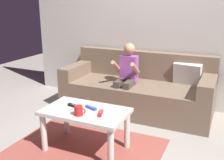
{
  "coord_description": "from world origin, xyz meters",
  "views": [
    {
      "loc": [
        0.99,
        -2.24,
        1.48
      ],
      "look_at": [
        -0.27,
        0.52,
        0.58
      ],
      "focal_mm": 42.89,
      "sensor_mm": 36.0,
      "label": 1
    }
  ],
  "objects_px": {
    "game_remote_black_near_edge": "(73,106)",
    "coffee_mug": "(79,111)",
    "person_seated_on_couch": "(126,75)",
    "couch": "(138,90)",
    "coffee_table": "(85,117)",
    "game_remote_red_center": "(101,113)",
    "game_remote_blue_far_corner": "(91,108)"
  },
  "relations": [
    {
      "from": "game_remote_red_center",
      "to": "coffee_table",
      "type": "bearing_deg",
      "value": 170.9
    },
    {
      "from": "couch",
      "to": "game_remote_black_near_edge",
      "type": "bearing_deg",
      "value": -103.63
    },
    {
      "from": "game_remote_red_center",
      "to": "game_remote_blue_far_corner",
      "type": "bearing_deg",
      "value": 151.63
    },
    {
      "from": "coffee_mug",
      "to": "coffee_table",
      "type": "bearing_deg",
      "value": 94.2
    },
    {
      "from": "game_remote_black_near_edge",
      "to": "coffee_table",
      "type": "bearing_deg",
      "value": -8.92
    },
    {
      "from": "person_seated_on_couch",
      "to": "coffee_mug",
      "type": "height_order",
      "value": "person_seated_on_couch"
    },
    {
      "from": "person_seated_on_couch",
      "to": "game_remote_blue_far_corner",
      "type": "distance_m",
      "value": 1.0
    },
    {
      "from": "game_remote_red_center",
      "to": "couch",
      "type": "bearing_deg",
      "value": 92.23
    },
    {
      "from": "coffee_table",
      "to": "coffee_mug",
      "type": "bearing_deg",
      "value": -85.8
    },
    {
      "from": "game_remote_blue_far_corner",
      "to": "game_remote_black_near_edge",
      "type": "bearing_deg",
      "value": -171.89
    },
    {
      "from": "couch",
      "to": "coffee_mug",
      "type": "bearing_deg",
      "value": -95.43
    },
    {
      "from": "person_seated_on_couch",
      "to": "game_remote_blue_far_corner",
      "type": "xyz_separation_m",
      "value": [
        0.01,
        -0.99,
        -0.1
      ]
    },
    {
      "from": "game_remote_black_near_edge",
      "to": "game_remote_red_center",
      "type": "relative_size",
      "value": 1.0
    },
    {
      "from": "person_seated_on_couch",
      "to": "coffee_table",
      "type": "xyz_separation_m",
      "value": [
        -0.03,
        -1.04,
        -0.19
      ]
    },
    {
      "from": "couch",
      "to": "game_remote_blue_far_corner",
      "type": "xyz_separation_m",
      "value": [
        -0.1,
        -1.17,
        0.16
      ]
    },
    {
      "from": "person_seated_on_couch",
      "to": "game_remote_red_center",
      "type": "relative_size",
      "value": 6.62
    },
    {
      "from": "couch",
      "to": "coffee_table",
      "type": "height_order",
      "value": "couch"
    },
    {
      "from": "couch",
      "to": "coffee_table",
      "type": "distance_m",
      "value": 1.23
    },
    {
      "from": "couch",
      "to": "coffee_table",
      "type": "relative_size",
      "value": 2.39
    },
    {
      "from": "person_seated_on_couch",
      "to": "couch",
      "type": "bearing_deg",
      "value": 59.04
    },
    {
      "from": "person_seated_on_couch",
      "to": "coffee_mug",
      "type": "bearing_deg",
      "value": -91.09
    },
    {
      "from": "couch",
      "to": "coffee_table",
      "type": "bearing_deg",
      "value": -96.5
    },
    {
      "from": "person_seated_on_couch",
      "to": "game_remote_black_near_edge",
      "type": "distance_m",
      "value": 1.04
    },
    {
      "from": "person_seated_on_couch",
      "to": "coffee_mug",
      "type": "xyz_separation_m",
      "value": [
        -0.02,
        -1.18,
        -0.06
      ]
    },
    {
      "from": "couch",
      "to": "game_remote_black_near_edge",
      "type": "relative_size",
      "value": 14.03
    },
    {
      "from": "coffee_table",
      "to": "coffee_mug",
      "type": "height_order",
      "value": "coffee_mug"
    },
    {
      "from": "person_seated_on_couch",
      "to": "game_remote_black_near_edge",
      "type": "xyz_separation_m",
      "value": [
        -0.18,
        -1.02,
        -0.1
      ]
    },
    {
      "from": "coffee_table",
      "to": "game_remote_blue_far_corner",
      "type": "bearing_deg",
      "value": 53.02
    },
    {
      "from": "game_remote_black_near_edge",
      "to": "coffee_mug",
      "type": "relative_size",
      "value": 1.22
    },
    {
      "from": "game_remote_red_center",
      "to": "coffee_mug",
      "type": "height_order",
      "value": "coffee_mug"
    },
    {
      "from": "game_remote_black_near_edge",
      "to": "coffee_mug",
      "type": "height_order",
      "value": "coffee_mug"
    },
    {
      "from": "game_remote_black_near_edge",
      "to": "game_remote_red_center",
      "type": "bearing_deg",
      "value": -9.02
    }
  ]
}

